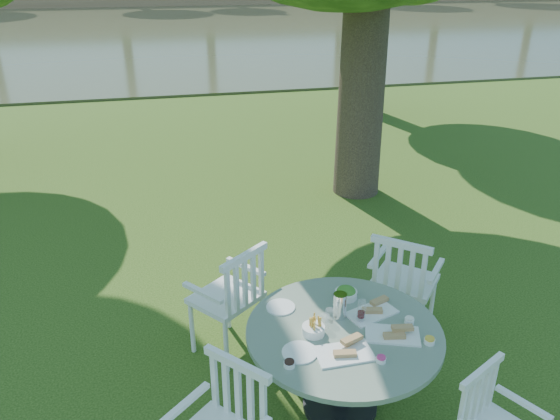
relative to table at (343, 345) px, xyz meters
The scene contains 6 objects.
ground 1.70m from the table, 91.89° to the left, with size 140.00×140.00×0.00m, color #1D370B.
table is the anchor object (origin of this frame).
chair_ne 1.04m from the table, 42.43° to the left, with size 0.70×0.70×1.02m.
chair_nw 1.04m from the table, 129.59° to the left, with size 0.70×0.69×1.01m.
tableware 0.18m from the table, 77.02° to the left, with size 1.06×0.88×0.20m.
river 24.60m from the table, 90.12° to the left, with size 100.00×28.00×0.12m, color #373C23.
Camera 1 is at (-1.09, -4.55, 3.10)m, focal length 35.00 mm.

